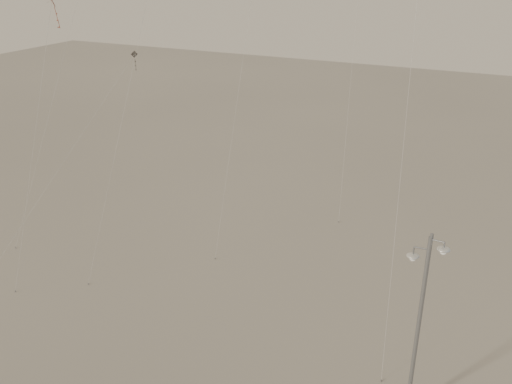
% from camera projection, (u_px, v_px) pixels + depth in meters
% --- Properties ---
extents(ground, '(160.00, 160.00, 0.00)m').
position_uv_depth(ground, '(184.00, 331.00, 30.41)').
color(ground, gray).
rests_on(ground, ground).
extents(street_lamp, '(1.62, 0.53, 8.78)m').
position_uv_depth(street_lamp, '(419.00, 323.00, 23.33)').
color(street_lamp, gray).
rests_on(street_lamp, ground).
extents(kite_3, '(3.98, 2.61, 16.84)m').
position_uv_depth(kite_3, '(43.00, 74.00, 29.21)').
color(kite_3, maroon).
rests_on(kite_3, ground).
extents(kite_6, '(2.53, 14.07, 12.27)m').
position_uv_depth(kite_6, '(95.00, 116.00, 38.36)').
color(kite_6, '#272320').
rests_on(kite_6, ground).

